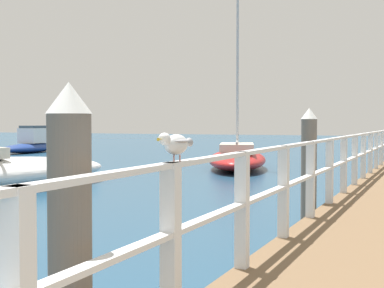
{
  "coord_description": "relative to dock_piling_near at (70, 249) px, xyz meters",
  "views": [
    {
      "loc": [
        0.32,
        0.37,
        1.89
      ],
      "look_at": [
        -3.17,
        8.38,
        1.55
      ],
      "focal_mm": 53.2,
      "sensor_mm": 36.0,
      "label": 1
    }
  ],
  "objects": [
    {
      "name": "boat_0",
      "position": [
        -20.99,
        25.31,
        -0.53
      ],
      "size": [
        2.54,
        5.87,
        1.66
      ],
      "rotation": [
        0.0,
        0.0,
        0.14
      ],
      "color": "navy",
      "rests_on": "ground_plane"
    },
    {
      "name": "seagull_foreground",
      "position": [
        0.38,
        0.78,
        0.65
      ],
      "size": [
        0.19,
        0.48,
        0.21
      ],
      "rotation": [
        0.0,
        0.0,
        3.09
      ],
      "color": "white",
      "rests_on": "pier_railing"
    },
    {
      "name": "boat_1",
      "position": [
        -5.26,
        18.56,
        -0.64
      ],
      "size": [
        4.24,
        7.06,
        7.07
      ],
      "rotation": [
        0.0,
        0.0,
        0.32
      ],
      "color": "red",
      "rests_on": "ground_plane"
    },
    {
      "name": "dock_piling_near",
      "position": [
        0.0,
        0.0,
        0.0
      ],
      "size": [
        0.29,
        0.29,
        2.14
      ],
      "color": "#6B6056",
      "rests_on": "ground_plane"
    },
    {
      "name": "pier_railing",
      "position": [
        0.38,
        7.96,
        0.08
      ],
      "size": [
        0.12,
        21.13,
        1.15
      ],
      "color": "white",
      "rests_on": "pier_deck"
    },
    {
      "name": "dock_piling_far",
      "position": [
        0.0,
        7.22,
        0.0
      ],
      "size": [
        0.29,
        0.29,
        2.14
      ],
      "color": "#6B6056",
      "rests_on": "ground_plane"
    }
  ]
}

